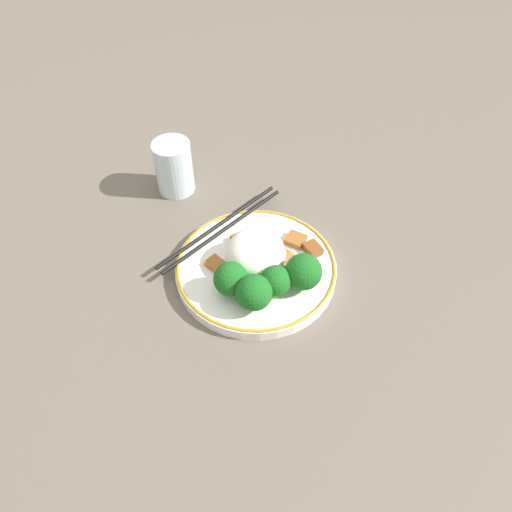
# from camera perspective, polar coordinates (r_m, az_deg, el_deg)

# --- Properties ---
(ground_plane) EXTENTS (3.00, 3.00, 0.00)m
(ground_plane) POSITION_cam_1_polar(r_m,az_deg,el_deg) (0.73, 0.00, -1.93)
(ground_plane) COLOR #665B51
(plate) EXTENTS (0.23, 0.23, 0.02)m
(plate) POSITION_cam_1_polar(r_m,az_deg,el_deg) (0.72, 0.00, -1.41)
(plate) COLOR white
(plate) RESTS_ON ground_plane
(rice_mound) EXTENTS (0.09, 0.08, 0.05)m
(rice_mound) POSITION_cam_1_polar(r_m,az_deg,el_deg) (0.70, -0.05, 0.58)
(rice_mound) COLOR white
(rice_mound) RESTS_ON plate
(broccoli_back_left) EXTENTS (0.05, 0.05, 0.05)m
(broccoli_back_left) POSITION_cam_1_polar(r_m,az_deg,el_deg) (0.66, -2.90, -2.67)
(broccoli_back_left) COLOR #72AD4C
(broccoli_back_left) RESTS_ON plate
(broccoli_back_center) EXTENTS (0.05, 0.05, 0.06)m
(broccoli_back_center) POSITION_cam_1_polar(r_m,az_deg,el_deg) (0.64, -0.25, -4.22)
(broccoli_back_center) COLOR #72AD4C
(broccoli_back_center) RESTS_ON plate
(broccoli_back_right) EXTENTS (0.04, 0.04, 0.05)m
(broccoli_back_right) POSITION_cam_1_polar(r_m,az_deg,el_deg) (0.66, 2.25, -2.91)
(broccoli_back_right) COLOR #72AD4C
(broccoli_back_right) RESTS_ON plate
(broccoli_mid_left) EXTENTS (0.05, 0.05, 0.06)m
(broccoli_mid_left) POSITION_cam_1_polar(r_m,az_deg,el_deg) (0.67, 5.44, -1.84)
(broccoli_mid_left) COLOR #72AD4C
(broccoli_mid_left) RESTS_ON plate
(meat_near_front) EXTENTS (0.03, 0.04, 0.01)m
(meat_near_front) POSITION_cam_1_polar(r_m,az_deg,el_deg) (0.74, -1.49, 1.97)
(meat_near_front) COLOR brown
(meat_near_front) RESTS_ON plate
(meat_near_left) EXTENTS (0.04, 0.04, 0.01)m
(meat_near_left) POSITION_cam_1_polar(r_m,az_deg,el_deg) (0.74, 4.54, 1.88)
(meat_near_left) COLOR #995B28
(meat_near_left) RESTS_ON plate
(meat_near_right) EXTENTS (0.05, 0.04, 0.01)m
(meat_near_right) POSITION_cam_1_polar(r_m,az_deg,el_deg) (0.72, 3.01, -0.08)
(meat_near_right) COLOR #9E6633
(meat_near_right) RESTS_ON plate
(meat_near_back) EXTENTS (0.03, 0.03, 0.01)m
(meat_near_back) POSITION_cam_1_polar(r_m,az_deg,el_deg) (0.71, -4.63, -0.92)
(meat_near_back) COLOR #995B28
(meat_near_back) RESTS_ON plate
(meat_on_rice_edge) EXTENTS (0.03, 0.03, 0.01)m
(meat_on_rice_edge) POSITION_cam_1_polar(r_m,az_deg,el_deg) (0.73, 6.51, 0.80)
(meat_on_rice_edge) COLOR brown
(meat_on_rice_edge) RESTS_ON plate
(chopsticks) EXTENTS (0.14, 0.21, 0.01)m
(chopsticks) POSITION_cam_1_polar(r_m,az_deg,el_deg) (0.76, -4.02, 3.26)
(chopsticks) COLOR black
(chopsticks) RESTS_ON plate
(drinking_glass) EXTENTS (0.06, 0.06, 0.09)m
(drinking_glass) POSITION_cam_1_polar(r_m,az_deg,el_deg) (0.84, -9.37, 9.99)
(drinking_glass) COLOR silver
(drinking_glass) RESTS_ON ground_plane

